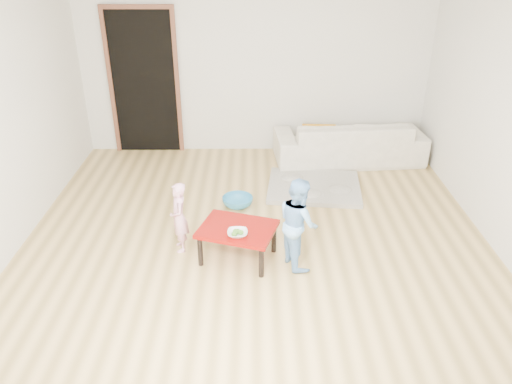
{
  "coord_description": "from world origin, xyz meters",
  "views": [
    {
      "loc": [
        -0.02,
        -4.63,
        2.96
      ],
      "look_at": [
        0.0,
        -0.2,
        0.65
      ],
      "focal_mm": 35.0,
      "sensor_mm": 36.0,
      "label": 1
    }
  ],
  "objects_px": {
    "bowl": "(238,233)",
    "child_pink": "(179,217)",
    "basin": "(238,202)",
    "sofa": "(349,141)",
    "child_blue": "(298,223)",
    "red_table": "(238,243)"
  },
  "relations": [
    {
      "from": "bowl",
      "to": "child_pink",
      "type": "relative_size",
      "value": 0.26
    },
    {
      "from": "child_pink",
      "to": "basin",
      "type": "distance_m",
      "value": 1.13
    },
    {
      "from": "bowl",
      "to": "child_blue",
      "type": "relative_size",
      "value": 0.21
    },
    {
      "from": "bowl",
      "to": "child_pink",
      "type": "distance_m",
      "value": 0.69
    },
    {
      "from": "sofa",
      "to": "child_blue",
      "type": "height_order",
      "value": "child_blue"
    },
    {
      "from": "bowl",
      "to": "basin",
      "type": "relative_size",
      "value": 0.52
    },
    {
      "from": "child_pink",
      "to": "child_blue",
      "type": "bearing_deg",
      "value": 64.14
    },
    {
      "from": "red_table",
      "to": "bowl",
      "type": "height_order",
      "value": "bowl"
    },
    {
      "from": "sofa",
      "to": "basin",
      "type": "relative_size",
      "value": 5.64
    },
    {
      "from": "bowl",
      "to": "child_blue",
      "type": "height_order",
      "value": "child_blue"
    },
    {
      "from": "child_pink",
      "to": "basin",
      "type": "bearing_deg",
      "value": 134.43
    },
    {
      "from": "red_table",
      "to": "child_blue",
      "type": "distance_m",
      "value": 0.66
    },
    {
      "from": "sofa",
      "to": "basin",
      "type": "distance_m",
      "value": 2.09
    },
    {
      "from": "bowl",
      "to": "child_blue",
      "type": "bearing_deg",
      "value": 7.03
    },
    {
      "from": "bowl",
      "to": "child_pink",
      "type": "height_order",
      "value": "child_pink"
    },
    {
      "from": "child_blue",
      "to": "basin",
      "type": "relative_size",
      "value": 2.5
    },
    {
      "from": "bowl",
      "to": "child_pink",
      "type": "xyz_separation_m",
      "value": [
        -0.61,
        0.32,
        -0.01
      ]
    },
    {
      "from": "child_blue",
      "to": "basin",
      "type": "height_order",
      "value": "child_blue"
    },
    {
      "from": "red_table",
      "to": "basin",
      "type": "bearing_deg",
      "value": 91.84
    },
    {
      "from": "sofa",
      "to": "bowl",
      "type": "bearing_deg",
      "value": 54.95
    },
    {
      "from": "basin",
      "to": "red_table",
      "type": "bearing_deg",
      "value": -88.16
    },
    {
      "from": "sofa",
      "to": "child_blue",
      "type": "bearing_deg",
      "value": 64.98
    }
  ]
}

